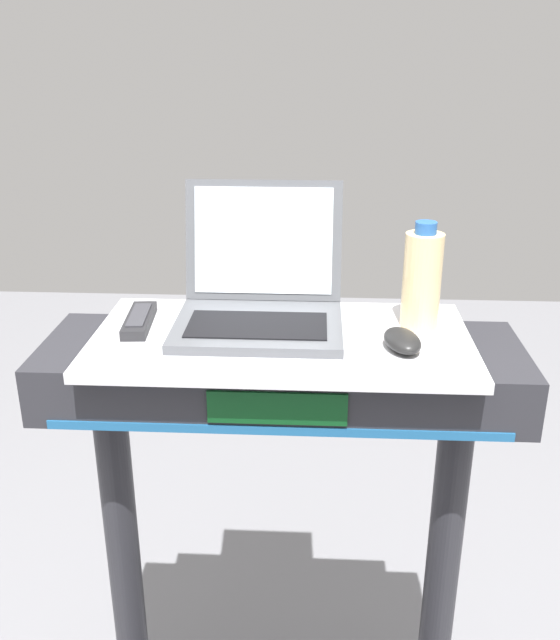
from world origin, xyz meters
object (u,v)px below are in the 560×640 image
(computer_mouse, at_px, (402,341))
(laptop, at_px, (260,297))
(tv_remote, at_px, (139,320))
(water_bottle, at_px, (422,279))

(computer_mouse, bearing_deg, laptop, 141.85)
(computer_mouse, bearing_deg, tv_remote, 156.31)
(laptop, distance_m, computer_mouse, 0.29)
(tv_remote, bearing_deg, laptop, 7.89)
(laptop, height_order, water_bottle, laptop)
(water_bottle, bearing_deg, tv_remote, -177.09)
(laptop, xyz_separation_m, tv_remote, (-0.23, -0.03, -0.04))
(laptop, bearing_deg, water_bottle, -0.54)
(laptop, relative_size, tv_remote, 1.92)
(tv_remote, bearing_deg, computer_mouse, -10.06)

